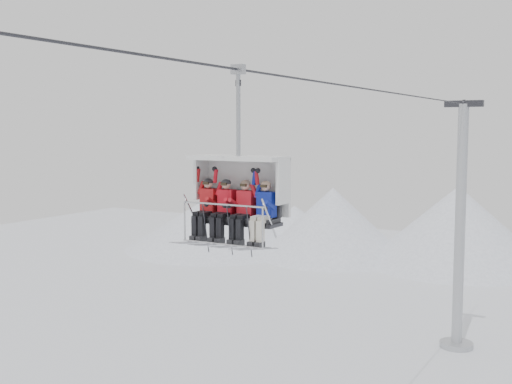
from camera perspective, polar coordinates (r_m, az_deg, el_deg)
The scene contains 8 objects.
ridgeline at distance 56.71m, azimuth 20.39°, elevation -3.99°, with size 72.00×21.00×7.00m.
lift_tower_right at distance 36.51m, azimuth 17.64°, elevation -4.40°, with size 2.00×1.80×13.48m.
haul_cable at distance 15.27m, azimuth 0.00°, elevation 10.61°, with size 0.06×0.06×50.00m, color #2B2B30.
chairlift_carrier at distance 14.69m, azimuth -1.33°, elevation 0.44°, with size 2.23×1.17×3.98m.
skier_far_left at distance 14.89m, azimuth -4.44°, elevation -1.29°, with size 0.38×1.69×1.54m.
skier_center_left at distance 14.62m, azimuth -2.84°, elevation -1.41°, with size 0.38×1.69×1.54m.
skier_center_right at distance 14.35m, azimuth -1.11°, elevation -1.54°, with size 0.38×1.69×1.54m.
skier_far_right at distance 14.09m, azimuth 0.70°, elevation -1.67°, with size 0.38×1.69×1.54m.
Camera 1 is at (7.62, -13.16, 11.98)m, focal length 45.00 mm.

